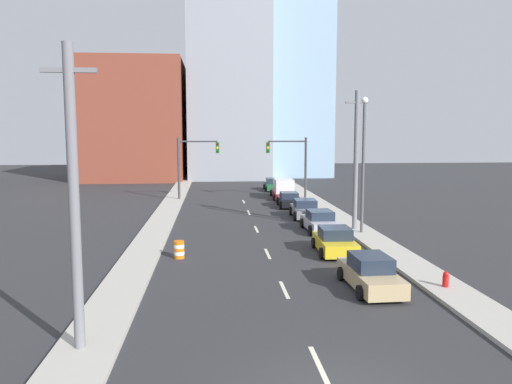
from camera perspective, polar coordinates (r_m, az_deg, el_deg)
sidewalk_left at (r=57.71m, az=-8.83°, el=0.04°), size 2.01×91.21×0.17m
sidewalk_right at (r=58.43m, az=4.85°, el=0.17°), size 2.01×91.21×0.17m
lane_stripe_at_2m at (r=15.44m, az=7.16°, el=-18.93°), size 0.16×2.40×0.01m
lane_stripe_at_9m at (r=21.86m, az=3.24°, el=-11.07°), size 0.16×2.40×0.01m
lane_stripe_at_16m at (r=28.07m, az=1.34°, el=-7.06°), size 0.16×2.40×0.01m
lane_stripe_at_23m at (r=35.11m, az=0.04°, el=-4.27°), size 0.16×2.40×0.01m
lane_stripe_at_30m at (r=42.46m, az=-0.85°, el=-2.36°), size 0.16×2.40×0.01m
lane_stripe_at_37m at (r=49.27m, az=-1.42°, el=-1.11°), size 0.16×2.40×0.01m
building_brick_left at (r=76.65m, az=-13.50°, el=7.90°), size 14.00×16.00×17.14m
building_office_center at (r=80.15m, az=-3.25°, el=11.66°), size 12.00×20.00×27.32m
building_glass_right at (r=85.55m, az=3.13°, el=15.02°), size 13.00×20.00×38.23m
traffic_signal_left at (r=50.31m, az=-7.53°, el=3.66°), size 4.17×0.35×6.31m
traffic_signal_right at (r=50.94m, az=4.42°, el=3.73°), size 4.17×0.35×6.31m
utility_pole_left_near at (r=15.67m, az=-20.09°, el=-0.70°), size 1.60×0.32×9.28m
utility_pole_right_mid at (r=34.54m, az=11.35°, el=3.61°), size 1.60×0.32×9.55m
traffic_barrel at (r=27.29m, az=-8.78°, el=-6.52°), size 0.56×0.56×0.95m
street_lamp at (r=33.36m, az=12.17°, el=3.98°), size 0.44×0.44×9.02m
fire_hydrant at (r=23.05m, az=20.85°, el=-9.50°), size 0.26×0.26×0.84m
sedan_tan at (r=22.32m, az=12.92°, el=-9.07°), size 2.08×4.53×1.48m
sedan_yellow at (r=28.44m, az=9.00°, el=-5.59°), size 2.27×4.27×1.46m
sedan_silver at (r=34.63m, az=7.31°, el=-3.37°), size 2.20×4.47×1.44m
sedan_gray at (r=40.00m, az=5.63°, el=-1.97°), size 2.30×4.47×1.47m
sedan_black at (r=45.73m, az=3.79°, el=-0.93°), size 2.14×4.29×1.36m
box_truck_maroon at (r=51.77m, az=3.12°, el=0.34°), size 2.53×6.38×2.06m
sedan_green at (r=59.19m, az=1.96°, el=0.83°), size 2.16×4.67×1.45m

